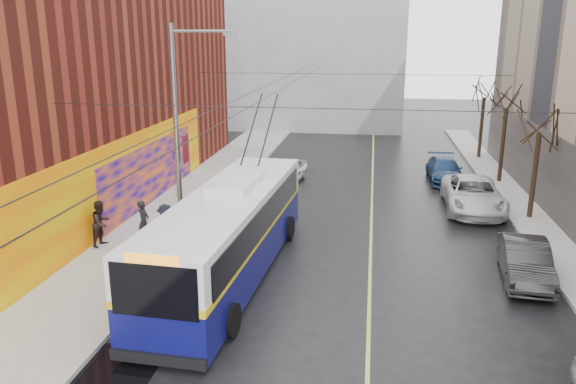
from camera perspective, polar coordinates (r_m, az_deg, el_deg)
name	(u,v)px	position (r m, az deg, el deg)	size (l,w,h in m)	color
sidewalk_left	(161,228)	(26.31, -12.76, -3.56)	(4.00, 60.00, 0.15)	gray
sidewalk_right	(554,248)	(25.75, 25.42, -5.17)	(2.00, 60.00, 0.15)	gray
lane_line	(371,225)	(26.50, 8.46, -3.36)	(0.12, 50.00, 0.01)	#BFB74C
building_left	(8,69)	(30.53, -26.57, 11.10)	(12.11, 36.00, 14.00)	#5F1B13
building_far	(300,30)	(56.55, 1.18, 16.10)	(20.50, 12.10, 18.00)	gray
streetlight_pole	(180,132)	(22.68, -10.89, 5.96)	(2.65, 0.60, 9.00)	slate
catenary_wires	(288,87)	(26.25, 0.03, 10.60)	(18.00, 60.00, 0.22)	black
tree_near	(541,116)	(28.36, 24.35, 7.02)	(3.20, 3.20, 6.40)	black
tree_mid	(508,95)	(35.08, 21.43, 9.18)	(3.20, 3.20, 6.68)	black
tree_far	(485,86)	(41.92, 19.39, 10.10)	(3.20, 3.20, 6.57)	black
puddle	(109,373)	(16.16, -17.74, -17.11)	(2.38, 2.79, 0.01)	black
pigeons_flying	(294,79)	(21.30, 0.58, 11.36)	(3.39, 3.68, 2.79)	slate
trolleybus	(229,232)	(20.42, -6.01, -4.11)	(3.52, 12.89, 6.05)	#0A0B4C
parked_car_b	(525,261)	(22.04, 22.96, -6.47)	(1.53, 4.39, 1.45)	#2B2B2E
parked_car_c	(473,194)	(29.74, 18.28, -0.23)	(2.73, 5.92, 1.65)	silver
parked_car_d	(445,170)	(35.28, 15.62, 2.17)	(1.94, 4.77, 1.38)	navy
following_car	(287,171)	(33.66, -0.07, 2.14)	(1.64, 4.08, 1.39)	silver
pedestrian_a	(144,221)	(24.22, -14.45, -2.90)	(0.66, 0.43, 1.81)	black
pedestrian_b	(101,223)	(24.31, -18.44, -3.01)	(0.94, 0.73, 1.92)	black
pedestrian_c	(166,226)	(23.34, -12.28, -3.42)	(1.19, 0.69, 1.85)	black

